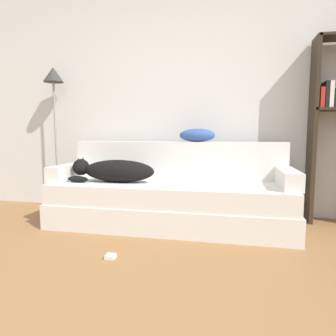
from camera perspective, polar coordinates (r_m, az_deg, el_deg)
The scene contains 11 objects.
wall_back at distance 3.48m, azimuth 0.94°, elevation 14.26°, with size 7.23×0.06×2.70m.
couch at distance 2.91m, azimuth 0.40°, elevation -6.90°, with size 2.27×0.82×0.42m.
couch_backrest at distance 3.17m, azimuth 1.67°, elevation 1.58°, with size 2.23×0.15×0.38m.
couch_arm_left at distance 3.23m, azimuth -18.29°, elevation -0.71°, with size 0.15×0.63×0.15m.
couch_arm_right at distance 2.83m, azimuth 21.86°, elevation -1.81°, with size 0.15×0.63×0.15m.
dog at distance 2.93m, azimuth -10.29°, elevation -0.50°, with size 0.83×0.27×0.23m.
laptop at distance 2.80m, azimuth 2.66°, elevation -2.80°, with size 0.33×0.28×0.02m.
throw_pillow at distance 3.13m, azimuth 5.58°, elevation 6.24°, with size 0.37×0.20×0.14m.
bookshelf at distance 3.34m, azimuth 29.32°, elevation 7.97°, with size 0.47×0.26×1.80m.
floor_lamp at distance 3.80m, azimuth -20.88°, elevation 12.78°, with size 0.23×0.23×1.64m.
power_adapter at distance 2.24m, azimuth -10.88°, elevation -16.20°, with size 0.07×0.07×0.03m.
Camera 1 is at (0.68, -1.08, 0.87)m, focal length 32.00 mm.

